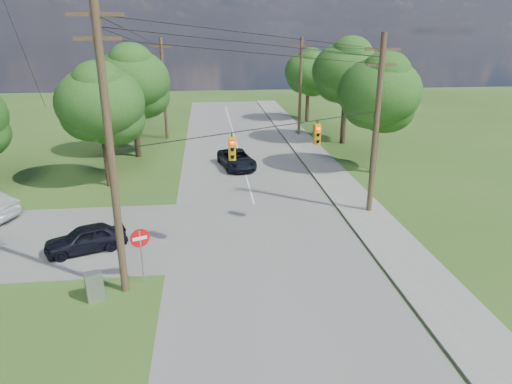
{
  "coord_description": "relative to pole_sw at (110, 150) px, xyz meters",
  "views": [
    {
      "loc": [
        -0.85,
        -17.23,
        10.55
      ],
      "look_at": [
        1.57,
        5.0,
        2.64
      ],
      "focal_mm": 32.0,
      "sensor_mm": 36.0,
      "label": 1
    }
  ],
  "objects": [
    {
      "name": "tree_w_mid",
      "position": [
        -2.4,
        22.6,
        0.35
      ],
      "size": [
        6.4,
        6.4,
        9.22
      ],
      "color": "#3D2B1E",
      "rests_on": "ground"
    },
    {
      "name": "do_not_enter_sign",
      "position": [
        0.71,
        0.6,
        -4.36
      ],
      "size": [
        0.8,
        0.37,
        2.58
      ],
      "rotation": [
        0.0,
        0.0,
        0.41
      ],
      "color": "gray",
      "rests_on": "ground"
    },
    {
      "name": "tree_e_near",
      "position": [
        16.6,
        15.6,
        0.02
      ],
      "size": [
        6.2,
        6.2,
        8.81
      ],
      "color": "#3D2B1E",
      "rests_on": "ground"
    },
    {
      "name": "car_main_north",
      "position": [
        6.06,
        18.1,
        -5.5
      ],
      "size": [
        3.25,
        5.4,
        1.4
      ],
      "primitive_type": "imported",
      "rotation": [
        0.0,
        0.0,
        0.19
      ],
      "color": "black",
      "rests_on": "main_road"
    },
    {
      "name": "car_cross_dark",
      "position": [
        -2.52,
        4.0,
        -5.52
      ],
      "size": [
        4.27,
        2.91,
        1.35
      ],
      "primitive_type": "imported",
      "rotation": [
        0.0,
        0.0,
        -1.2
      ],
      "color": "black",
      "rests_on": "cross_road"
    },
    {
      "name": "sidewalk_east",
      "position": [
        13.3,
        4.6,
        -6.17
      ],
      "size": [
        2.6,
        100.0,
        0.12
      ],
      "primitive_type": "cube",
      "color": "gray",
      "rests_on": "ground"
    },
    {
      "name": "pole_ne",
      "position": [
        13.5,
        7.6,
        -0.76
      ],
      "size": [
        2.0,
        0.32,
        10.5
      ],
      "color": "brown",
      "rests_on": "ground"
    },
    {
      "name": "main_road",
      "position": [
        6.6,
        4.6,
        -6.21
      ],
      "size": [
        10.0,
        100.0,
        0.03
      ],
      "primitive_type": "cube",
      "color": "gray",
      "rests_on": "ground"
    },
    {
      "name": "tree_w_near",
      "position": [
        -3.4,
        14.6,
        -0.3
      ],
      "size": [
        6.0,
        6.0,
        8.4
      ],
      "color": "#3D2B1E",
      "rests_on": "ground"
    },
    {
      "name": "pole_north_w",
      "position": [
        -0.4,
        29.6,
        -1.1
      ],
      "size": [
        2.0,
        0.32,
        10.0
      ],
      "color": "brown",
      "rests_on": "ground"
    },
    {
      "name": "control_cabinet",
      "position": [
        -1.11,
        -0.59,
        -5.61
      ],
      "size": [
        0.83,
        0.73,
        1.24
      ],
      "primitive_type": "cube",
      "rotation": [
        0.0,
        0.0,
        0.42
      ],
      "color": "gray",
      "rests_on": "ground"
    },
    {
      "name": "pole_sw",
      "position": [
        0.0,
        0.0,
        0.0
      ],
      "size": [
        2.0,
        0.32,
        12.0
      ],
      "color": "brown",
      "rests_on": "ground"
    },
    {
      "name": "tree_e_mid",
      "position": [
        17.1,
        25.6,
        0.68
      ],
      "size": [
        6.6,
        6.6,
        9.64
      ],
      "color": "#3D2B1E",
      "rests_on": "ground"
    },
    {
      "name": "ground",
      "position": [
        4.6,
        -0.4,
        -6.23
      ],
      "size": [
        140.0,
        140.0,
        0.0
      ],
      "primitive_type": "plane",
      "color": "#304F1A",
      "rests_on": "ground"
    },
    {
      "name": "traffic_signals",
      "position": [
        7.15,
        4.03,
        -0.73
      ],
      "size": [
        4.91,
        3.27,
        1.05
      ],
      "color": "orange",
      "rests_on": "ground"
    },
    {
      "name": "tree_e_far",
      "position": [
        16.1,
        37.6,
        -0.31
      ],
      "size": [
        5.8,
        5.8,
        8.32
      ],
      "color": "#3D2B1E",
      "rests_on": "ground"
    },
    {
      "name": "tree_w_far",
      "position": [
        -4.4,
        32.6,
        0.02
      ],
      "size": [
        6.0,
        6.0,
        8.73
      ],
      "color": "#3D2B1E",
      "rests_on": "ground"
    },
    {
      "name": "power_lines",
      "position": [
        6.1,
        11.14,
        2.93
      ],
      "size": [
        13.93,
        29.62,
        4.93
      ],
      "color": "black",
      "rests_on": "ground"
    },
    {
      "name": "pole_north_e",
      "position": [
        13.5,
        29.6,
        -1.1
      ],
      "size": [
        2.0,
        0.32,
        10.0
      ],
      "color": "brown",
      "rests_on": "ground"
    }
  ]
}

